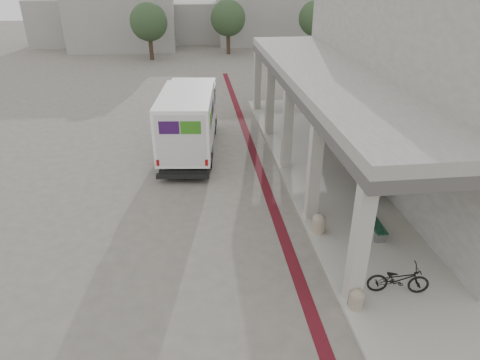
{
  "coord_description": "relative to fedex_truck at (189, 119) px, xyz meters",
  "views": [
    {
      "loc": [
        -1.63,
        -11.37,
        7.66
      ],
      "look_at": [
        -0.27,
        0.49,
        1.6
      ],
      "focal_mm": 32.0,
      "sensor_mm": 36.0,
      "label": 1
    }
  ],
  "objects": [
    {
      "name": "ground",
      "position": [
        1.81,
        -6.82,
        -1.54
      ],
      "size": [
        120.0,
        120.0,
        0.0
      ],
      "primitive_type": "plane",
      "color": "#625C54",
      "rests_on": "ground"
    },
    {
      "name": "bike_lane_stripe",
      "position": [
        2.81,
        -4.82,
        -1.53
      ],
      "size": [
        0.35,
        40.0,
        0.01
      ],
      "primitive_type": "cube",
      "color": "#501018",
      "rests_on": "ground"
    },
    {
      "name": "sidewalk",
      "position": [
        5.81,
        -6.82,
        -1.48
      ],
      "size": [
        4.4,
        28.0,
        0.12
      ],
      "primitive_type": "cube",
      "color": "#A19E90",
      "rests_on": "ground"
    },
    {
      "name": "transit_building",
      "position": [
        8.64,
        -2.32,
        1.86
      ],
      "size": [
        7.6,
        17.0,
        7.0
      ],
      "color": "gray",
      "rests_on": "ground"
    },
    {
      "name": "distant_backdrop",
      "position": [
        -1.03,
        29.06,
        1.17
      ],
      "size": [
        28.0,
        10.0,
        6.5
      ],
      "color": "gray",
      "rests_on": "ground"
    },
    {
      "name": "tree_left",
      "position": [
        -3.19,
        21.18,
        1.64
      ],
      "size": [
        3.2,
        3.2,
        4.8
      ],
      "color": "#38281C",
      "rests_on": "ground"
    },
    {
      "name": "tree_mid",
      "position": [
        3.81,
        23.18,
        1.64
      ],
      "size": [
        3.2,
        3.2,
        4.8
      ],
      "color": "#38281C",
      "rests_on": "ground"
    },
    {
      "name": "tree_right",
      "position": [
        11.81,
        22.18,
        1.64
      ],
      "size": [
        3.2,
        3.2,
        4.8
      ],
      "color": "#38281C",
      "rests_on": "ground"
    },
    {
      "name": "fedex_truck",
      "position": [
        0.0,
        0.0,
        0.0
      ],
      "size": [
        2.77,
        6.94,
        2.89
      ],
      "rotation": [
        0.0,
        0.0,
        -0.1
      ],
      "color": "black",
      "rests_on": "ground"
    },
    {
      "name": "bench",
      "position": [
        5.63,
        -7.39,
        -1.15
      ],
      "size": [
        0.39,
        1.6,
        0.37
      ],
      "rotation": [
        0.0,
        0.0,
        -0.03
      ],
      "color": "slate",
      "rests_on": "sidewalk"
    },
    {
      "name": "bollard_near",
      "position": [
        3.91,
        -10.61,
        -1.15
      ],
      "size": [
        0.36,
        0.36,
        0.54
      ],
      "color": "gray",
      "rests_on": "sidewalk"
    },
    {
      "name": "bollard_far",
      "position": [
        3.91,
        -7.27,
        -1.1
      ],
      "size": [
        0.42,
        0.42,
        0.63
      ],
      "color": "gray",
      "rests_on": "sidewalk"
    },
    {
      "name": "utility_cabinet",
      "position": [
        6.11,
        -5.46,
        -0.95
      ],
      "size": [
        0.43,
        0.57,
        0.94
      ],
      "primitive_type": "cube",
      "rotation": [
        0.0,
        0.0,
        0.02
      ],
      "color": "slate",
      "rests_on": "sidewalk"
    },
    {
      "name": "bicycle_black",
      "position": [
        5.14,
        -10.2,
        -1.01
      ],
      "size": [
        1.63,
        0.79,
        0.82
      ],
      "primitive_type": "imported",
      "rotation": [
        0.0,
        0.0,
        1.4
      ],
      "color": "black",
      "rests_on": "sidewalk"
    }
  ]
}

